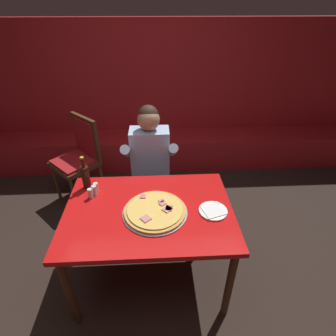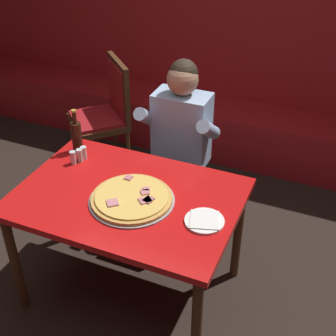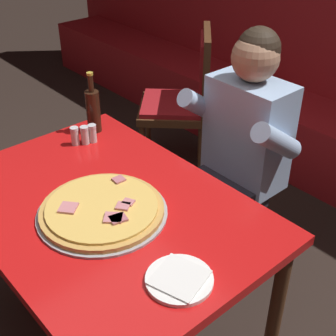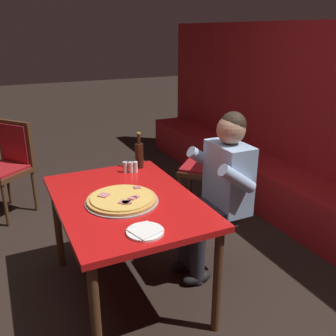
{
  "view_description": "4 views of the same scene",
  "coord_description": "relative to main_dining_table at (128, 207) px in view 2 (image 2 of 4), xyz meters",
  "views": [
    {
      "loc": [
        0.07,
        -1.47,
        2.09
      ],
      "look_at": [
        0.16,
        0.35,
        0.9
      ],
      "focal_mm": 28.0,
      "sensor_mm": 36.0,
      "label": 1
    },
    {
      "loc": [
        1.03,
        -1.84,
        2.36
      ],
      "look_at": [
        0.12,
        0.29,
        0.8
      ],
      "focal_mm": 50.0,
      "sensor_mm": 36.0,
      "label": 2
    },
    {
      "loc": [
        1.21,
        -0.74,
        1.83
      ],
      "look_at": [
        0.01,
        0.31,
        0.79
      ],
      "focal_mm": 50.0,
      "sensor_mm": 36.0,
      "label": 3
    },
    {
      "loc": [
        2.16,
        -0.71,
        1.82
      ],
      "look_at": [
        0.02,
        0.31,
        0.94
      ],
      "focal_mm": 40.0,
      "sensor_mm": 36.0,
      "label": 4
    }
  ],
  "objects": [
    {
      "name": "ground_plane",
      "position": [
        0.0,
        0.0,
        -0.68
      ],
      "size": [
        24.0,
        24.0,
        0.0
      ],
      "primitive_type": "plane",
      "color": "black"
    },
    {
      "name": "booth_wall_panel",
      "position": [
        0.0,
        2.18,
        0.27
      ],
      "size": [
        6.8,
        0.16,
        1.9
      ],
      "primitive_type": "cube",
      "color": "#A3191E",
      "rests_on": "ground_plane"
    },
    {
      "name": "booth_bench",
      "position": [
        0.0,
        1.86,
        -0.45
      ],
      "size": [
        6.46,
        0.48,
        0.46
      ],
      "primitive_type": "cube",
      "color": "#A3191E",
      "rests_on": "ground_plane"
    },
    {
      "name": "main_dining_table",
      "position": [
        0.0,
        0.0,
        0.0
      ],
      "size": [
        1.25,
        0.88,
        0.77
      ],
      "color": "#4C2D19",
      "rests_on": "ground_plane"
    },
    {
      "name": "pizza",
      "position": [
        0.05,
        -0.04,
        0.1
      ],
      "size": [
        0.47,
        0.47,
        0.05
      ],
      "color": "#9E9EA3",
      "rests_on": "main_dining_table"
    },
    {
      "name": "plate_white_paper",
      "position": [
        0.47,
        -0.05,
        0.09
      ],
      "size": [
        0.21,
        0.21,
        0.02
      ],
      "color": "white",
      "rests_on": "main_dining_table"
    },
    {
      "name": "beer_bottle",
      "position": [
        -0.51,
        0.3,
        0.2
      ],
      "size": [
        0.07,
        0.07,
        0.29
      ],
      "color": "black",
      "rests_on": "main_dining_table"
    },
    {
      "name": "shaker_black_pepper",
      "position": [
        -0.43,
        0.2,
        0.12
      ],
      "size": [
        0.04,
        0.04,
        0.09
      ],
      "color": "silver",
      "rests_on": "main_dining_table"
    },
    {
      "name": "shaker_red_pepper_flakes",
      "position": [
        -0.42,
        0.23,
        0.12
      ],
      "size": [
        0.04,
        0.04,
        0.09
      ],
      "color": "silver",
      "rests_on": "main_dining_table"
    },
    {
      "name": "shaker_parmesan",
      "position": [
        -0.45,
        0.16,
        0.12
      ],
      "size": [
        0.04,
        0.04,
        0.09
      ],
      "color": "silver",
      "rests_on": "main_dining_table"
    },
    {
      "name": "diner_seated_blue_shirt",
      "position": [
        0.01,
        0.72,
        0.03
      ],
      "size": [
        0.53,
        0.53,
        1.27
      ],
      "color": "black",
      "rests_on": "ground_plane"
    },
    {
      "name": "dining_chair_side_aisle",
      "position": [
        -0.81,
        1.18,
        -0.09
      ],
      "size": [
        0.62,
        0.62,
        1.01
      ],
      "color": "#4C2D19",
      "rests_on": "ground_plane"
    }
  ]
}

